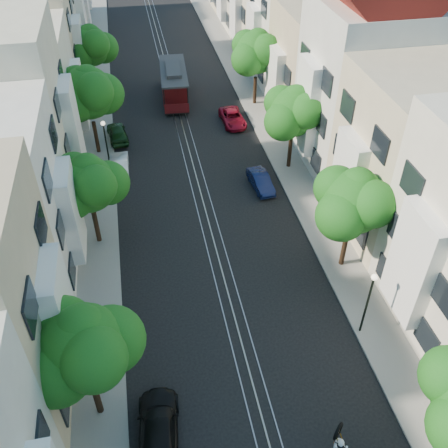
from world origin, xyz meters
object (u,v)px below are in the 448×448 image
lamp_east (369,295)px  cable_car (174,82)px  tree_e_d (257,53)px  parked_car_w_near (158,430)px  parked_car_w_mid (119,165)px  parked_car_e_far (233,118)px  parked_car_w_far (117,133)px  tree_w_a (84,349)px  tree_w_b (89,185)px  lamp_west (106,139)px  parked_car_e_mid (261,181)px  tree_e_b (355,203)px  tree_e_c (294,113)px  tree_w_d (91,47)px  tree_w_c (89,94)px

lamp_east → cable_car: 30.24m
lamp_east → cable_car: size_ratio=0.54×
tree_e_d → parked_car_w_near: 33.22m
tree_e_d → parked_car_w_mid: bearing=-144.5°
parked_car_e_far → parked_car_w_far: 10.04m
tree_w_a → tree_w_b: size_ratio=1.07×
parked_car_w_near → parked_car_w_mid: (-0.93, 21.56, -0.02)m
lamp_west → parked_car_e_mid: bearing=-21.6°
lamp_west → parked_car_w_near: lamp_west is taller
tree_w_b → cable_car: tree_w_b is taller
tree_e_d → parked_car_w_near: bearing=-111.2°
parked_car_w_mid → parked_car_w_near: bearing=93.4°
tree_e_b → tree_e_c: (-0.00, 11.00, -0.13)m
lamp_east → tree_w_d: bearing=112.8°
tree_e_c → lamp_west: bearing=171.5°
tree_e_b → lamp_west: tree_e_b is taller
tree_w_a → parked_car_w_near: size_ratio=1.50×
tree_w_c → parked_car_w_far: size_ratio=1.91×
lamp_east → parked_car_w_far: lamp_east is taller
tree_w_c → cable_car: (7.13, 8.58, -3.34)m
tree_w_b → tree_w_c: bearing=90.0°
tree_w_a → tree_w_b: 12.00m
lamp_west → parked_car_w_mid: bearing=-14.5°
tree_w_a → tree_w_c: 23.00m
tree_e_b → cable_car: tree_e_b is taller
tree_w_a → lamp_west: (0.84, 20.02, -1.89)m
tree_e_c → tree_w_b: tree_e_c is taller
tree_w_a → parked_car_e_mid: bearing=53.8°
parked_car_e_far → parked_car_e_mid: bearing=-92.1°
tree_w_d → parked_car_w_mid: (1.54, -14.16, -3.97)m
lamp_east → lamp_west: 21.97m
tree_e_b → parked_car_e_mid: (-2.86, 8.79, -4.18)m
parked_car_w_near → tree_e_b: bearing=-138.3°
lamp_east → parked_car_e_mid: lamp_east is taller
tree_e_d → tree_w_d: bearing=160.9°
parked_car_w_mid → parked_car_w_far: bearing=-89.0°
tree_e_b → tree_w_a: 16.01m
tree_w_a → lamp_west: bearing=87.6°
parked_car_e_mid → tree_e_c: bearing=32.3°
cable_car → parked_car_w_mid: size_ratio=2.02×
parked_car_e_far → parked_car_w_near: (-9.07, -27.42, 0.09)m
tree_e_c → tree_e_d: bearing=90.0°
tree_w_a → tree_w_d: size_ratio=1.03×
parked_car_e_far → parked_car_w_mid: 11.59m
parked_car_w_near → parked_car_w_far: (-0.93, 26.56, -0.01)m
lamp_west → parked_car_e_far: lamp_west is taller
tree_e_b → tree_w_c: (-14.40, 16.00, 0.34)m
tree_e_c → cable_car: 15.67m
parked_car_w_mid → parked_car_w_far: parked_car_w_far is taller
parked_car_e_mid → tree_e_d: bearing=72.4°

